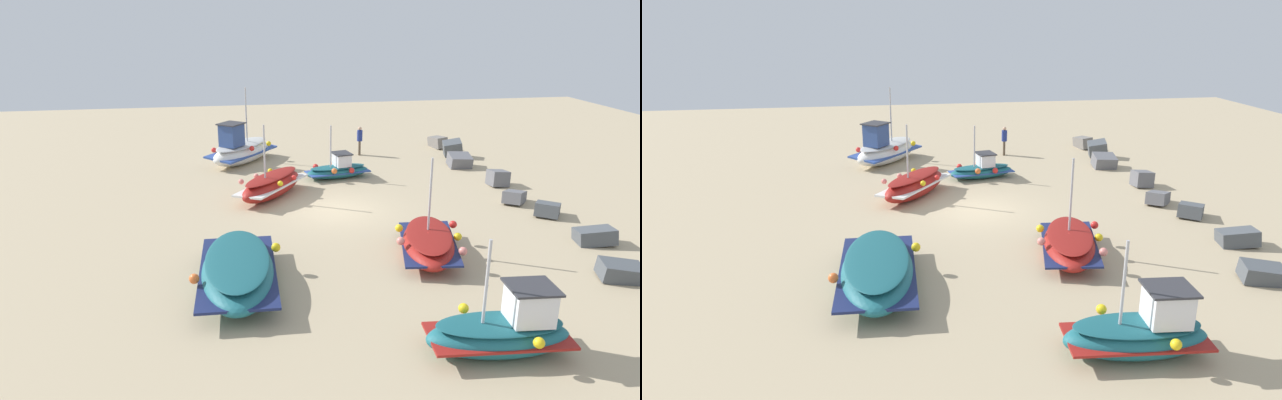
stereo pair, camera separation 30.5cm
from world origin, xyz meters
TOP-DOWN VIEW (x-y plane):
  - ground_plane at (0.00, 0.00)m, footprint 58.84×58.84m
  - fishing_boat_0 at (6.60, -4.37)m, footprint 5.54×2.87m
  - fishing_boat_1 at (-4.89, 1.13)m, footprint 1.96×3.55m
  - fishing_boat_2 at (-2.26, -2.53)m, footprint 4.49×3.85m
  - fishing_boat_3 at (5.30, 2.32)m, footprint 4.56×2.82m
  - fishing_boat_4 at (-8.75, -3.69)m, footprint 4.89×4.38m
  - fishing_boat_5 at (11.38, 2.07)m, footprint 2.01×3.81m
  - person_walking at (-9.46, 3.35)m, footprint 0.32×0.32m
  - breakwater_rocks at (0.26, 8.40)m, footprint 22.78×2.57m

SIDE VIEW (x-z plane):
  - ground_plane at x=0.00m, z-range 0.00..0.00m
  - breakwater_rocks at x=0.26m, z-range -0.28..0.96m
  - fishing_boat_1 at x=-4.89m, z-range -0.95..1.81m
  - fishing_boat_3 at x=5.30m, z-range -1.29..2.25m
  - fishing_boat_0 at x=6.60m, z-range 0.04..1.08m
  - fishing_boat_2 at x=-2.26m, z-range -1.17..2.35m
  - fishing_boat_5 at x=11.38m, z-range -0.95..2.18m
  - fishing_boat_4 at x=-8.75m, z-range -1.36..2.88m
  - person_walking at x=-9.46m, z-range 0.13..1.84m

